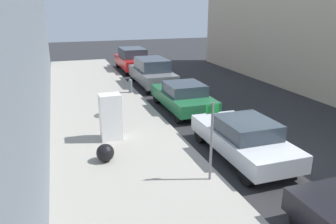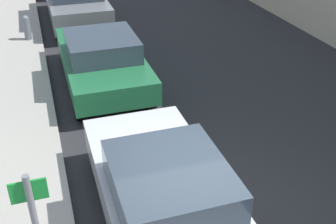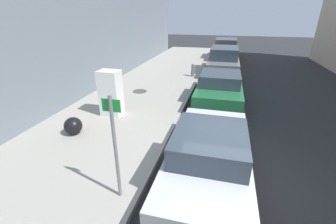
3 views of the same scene
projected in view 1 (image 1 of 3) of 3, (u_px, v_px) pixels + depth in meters
The scene contains 11 objects.
ground_plane at pixel (256, 157), 10.96m from camera, with size 80.00×80.00×0.00m, color #28282B.
sidewalk_slab at pixel (134, 175), 9.66m from camera, with size 4.72×44.00×0.15m, color #9E998E.
discarded_refrigerator at pixel (111, 117), 11.84m from camera, with size 0.76×0.60×1.71m.
manhole_cover at pixel (102, 115), 14.66m from camera, with size 0.70×0.70×0.02m, color #47443F.
street_sign_post at pixel (211, 137), 8.91m from camera, with size 0.36×0.07×2.28m.
fire_hydrant at pixel (130, 86), 18.44m from camera, with size 0.22×0.22×0.78m.
trash_bag at pixel (105, 153), 10.31m from camera, with size 0.57×0.57×0.57m, color black.
parked_sedan_silver at pixel (243, 138), 10.72m from camera, with size 1.80×4.39×1.39m.
parked_sedan_green at pixel (183, 96), 15.62m from camera, with size 1.90×4.40×1.39m.
parked_suv_gray at pixel (152, 72), 20.39m from camera, with size 1.92×4.74×1.74m.
parked_suv_red at pixel (133, 59), 25.27m from camera, with size 1.99×4.62×1.74m.
Camera 1 is at (-6.00, -8.47, 4.84)m, focal length 35.00 mm.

